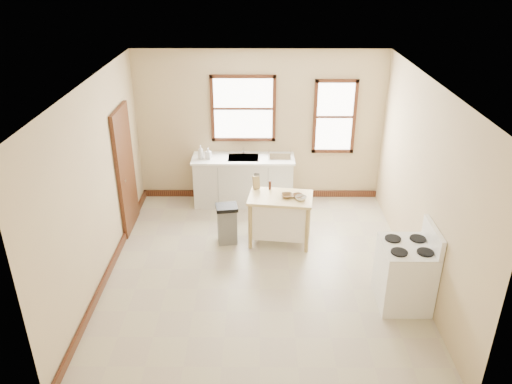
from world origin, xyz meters
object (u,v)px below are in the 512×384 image
at_px(dish_rack, 280,155).
at_px(gas_stove, 406,266).
at_px(knife_block, 256,183).
at_px(pepper_grinder, 270,185).
at_px(soap_bottle_a, 201,152).
at_px(soap_bottle_b, 208,153).
at_px(bowl_b, 298,196).
at_px(trash_bin, 227,224).
at_px(kitchen_island, 280,219).
at_px(bowl_a, 287,196).
at_px(bowl_c, 301,198).

height_order(dish_rack, gas_stove, gas_stove).
xyz_separation_m(knife_block, pepper_grinder, (0.22, -0.04, -0.03)).
bearing_deg(soap_bottle_a, soap_bottle_b, -9.87).
distance_m(bowl_b, trash_bin, 1.23).
relative_size(kitchen_island, knife_block, 4.99).
relative_size(bowl_b, trash_bin, 0.26).
bearing_deg(bowl_b, pepper_grinder, 147.12).
bearing_deg(trash_bin, soap_bottle_b, 97.13).
xyz_separation_m(knife_block, gas_stove, (1.97, -1.87, -0.34)).
xyz_separation_m(soap_bottle_b, bowl_a, (1.35, -1.35, -0.18)).
height_order(soap_bottle_b, pepper_grinder, soap_bottle_b).
bearing_deg(knife_block, soap_bottle_b, 115.60).
xyz_separation_m(soap_bottle_a, bowl_b, (1.66, -1.33, -0.21)).
height_order(soap_bottle_a, bowl_a, soap_bottle_a).
bearing_deg(soap_bottle_a, trash_bin, -81.07).
height_order(kitchen_island, gas_stove, gas_stove).
distance_m(kitchen_island, bowl_c, 0.55).
distance_m(trash_bin, gas_stove, 2.90).
distance_m(bowl_c, trash_bin, 1.27).
xyz_separation_m(knife_block, bowl_c, (0.70, -0.41, -0.07)).
height_order(pepper_grinder, bowl_c, pepper_grinder).
bearing_deg(bowl_a, bowl_c, -22.61).
xyz_separation_m(pepper_grinder, gas_stove, (1.75, -1.83, -0.31)).
height_order(knife_block, bowl_c, knife_block).
bearing_deg(soap_bottle_b, bowl_b, -23.10).
distance_m(soap_bottle_b, bowl_a, 1.91).
xyz_separation_m(kitchen_island, trash_bin, (-0.85, -0.03, -0.08)).
bearing_deg(bowl_c, pepper_grinder, 141.78).
height_order(kitchen_island, bowl_b, bowl_b).
height_order(pepper_grinder, bowl_b, pepper_grinder).
distance_m(soap_bottle_a, knife_block, 1.43).
bearing_deg(bowl_a, trash_bin, -179.84).
relative_size(soap_bottle_a, trash_bin, 0.39).
xyz_separation_m(soap_bottle_a, bowl_a, (1.49, -1.34, -0.21)).
relative_size(soap_bottle_a, knife_block, 1.27).
xyz_separation_m(soap_bottle_b, dish_rack, (1.29, 0.06, -0.05)).
relative_size(soap_bottle_a, bowl_b, 1.51).
bearing_deg(gas_stove, trash_bin, 147.73).
relative_size(dish_rack, knife_block, 2.06).
relative_size(kitchen_island, gas_stove, 0.86).
height_order(knife_block, pepper_grinder, knife_block).
distance_m(pepper_grinder, trash_bin, 0.93).
relative_size(soap_bottle_a, dish_rack, 0.62).
bearing_deg(gas_stove, soap_bottle_a, 135.91).
xyz_separation_m(bowl_b, bowl_c, (0.04, -0.09, 0.01)).
relative_size(dish_rack, bowl_b, 2.44).
height_order(soap_bottle_a, pepper_grinder, soap_bottle_a).
relative_size(soap_bottle_a, bowl_a, 1.33).
bearing_deg(knife_block, gas_stove, -58.17).
bearing_deg(trash_bin, bowl_b, -8.93).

